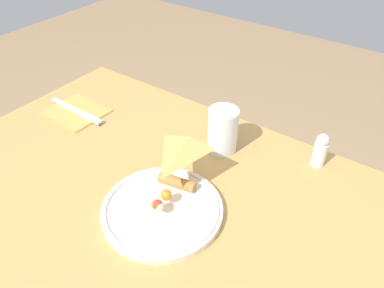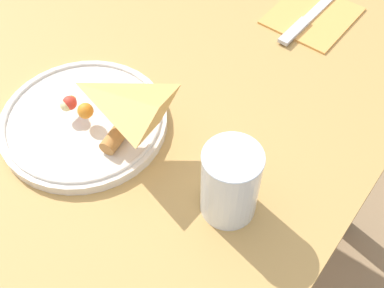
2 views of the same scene
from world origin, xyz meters
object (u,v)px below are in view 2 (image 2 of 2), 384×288
Objects in this scene: milk_glass at (230,186)px; butter_knife at (310,17)px; dining_table at (95,140)px; plate_pizza at (85,120)px; napkin_folded at (312,16)px.

butter_knife is at bearing 13.85° from milk_glass.
butter_knife reaches higher than dining_table.
butter_knife is at bearing -19.14° from plate_pizza.
dining_table is 0.45m from butter_knife.
dining_table is 6.89× the size of napkin_folded.
milk_glass is at bearing -87.12° from plate_pizza.
dining_table is 4.46× the size of plate_pizza.
napkin_folded is at bearing 13.44° from milk_glass.
plate_pizza reaches higher than dining_table.
plate_pizza is 2.20× the size of milk_glass.
milk_glass is at bearing -94.35° from dining_table.
plate_pizza is 0.46m from butter_knife.
dining_table is at bearing 155.20° from napkin_folded.
napkin_folded is at bearing -24.80° from dining_table.
milk_glass is 0.70× the size of napkin_folded.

